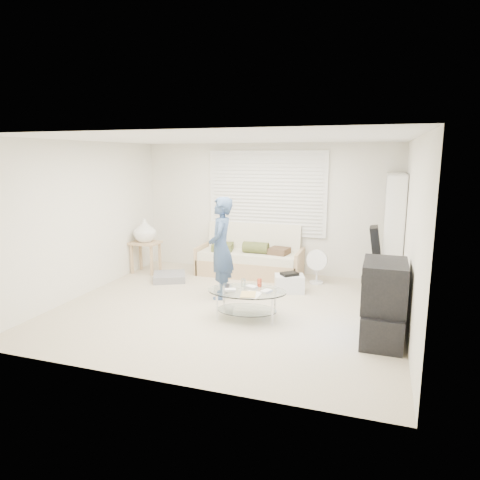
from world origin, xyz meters
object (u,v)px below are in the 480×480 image
(futon_sofa, at_px, (250,259))
(coffee_table, at_px, (247,296))
(tv_unit, at_px, (383,302))
(bookshelf, at_px, (393,232))

(futon_sofa, relative_size, coffee_table, 1.67)
(tv_unit, xyz_separation_m, coffee_table, (-1.81, 0.16, -0.16))
(bookshelf, distance_m, coffee_table, 2.90)
(futon_sofa, relative_size, bookshelf, 1.00)
(bookshelf, xyz_separation_m, coffee_table, (-1.93, -2.07, -0.66))
(futon_sofa, height_order, bookshelf, bookshelf)
(futon_sofa, xyz_separation_m, tv_unit, (2.42, -2.34, 0.17))
(tv_unit, height_order, coffee_table, tv_unit)
(bookshelf, relative_size, coffee_table, 1.66)
(coffee_table, bearing_deg, futon_sofa, 105.78)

